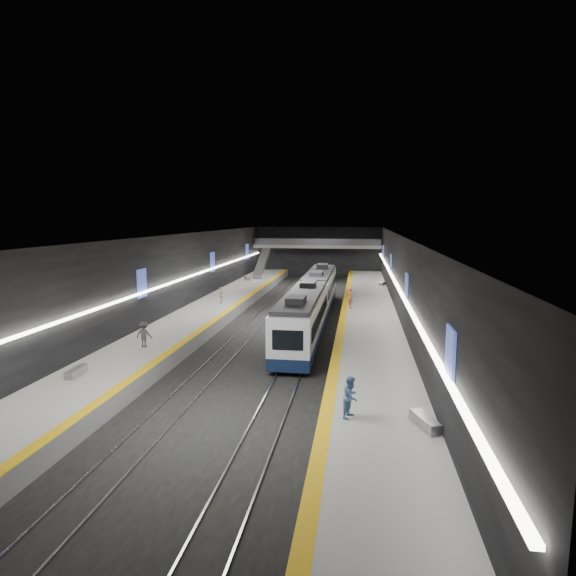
% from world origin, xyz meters
% --- Properties ---
extents(ground, '(70.00, 70.00, 0.00)m').
position_xyz_m(ground, '(0.00, 0.00, 0.00)').
color(ground, black).
rests_on(ground, ground).
extents(ceiling, '(20.00, 70.00, 0.04)m').
position_xyz_m(ceiling, '(0.00, 0.00, 8.00)').
color(ceiling, beige).
rests_on(ceiling, wall_left).
extents(wall_left, '(0.04, 70.00, 8.00)m').
position_xyz_m(wall_left, '(-10.00, 0.00, 4.00)').
color(wall_left, black).
rests_on(wall_left, ground).
extents(wall_right, '(0.04, 70.00, 8.00)m').
position_xyz_m(wall_right, '(10.00, 0.00, 4.00)').
color(wall_right, black).
rests_on(wall_right, ground).
extents(wall_back, '(20.00, 0.04, 8.00)m').
position_xyz_m(wall_back, '(0.00, 35.00, 4.00)').
color(wall_back, black).
rests_on(wall_back, ground).
extents(wall_front, '(20.00, 0.04, 8.00)m').
position_xyz_m(wall_front, '(0.00, -35.00, 4.00)').
color(wall_front, black).
rests_on(wall_front, ground).
extents(platform_left, '(5.00, 70.00, 1.00)m').
position_xyz_m(platform_left, '(-7.50, 0.00, 0.50)').
color(platform_left, slate).
rests_on(platform_left, ground).
extents(tile_surface_left, '(5.00, 70.00, 0.02)m').
position_xyz_m(tile_surface_left, '(-7.50, 0.00, 1.01)').
color(tile_surface_left, '#9F9F9A').
rests_on(tile_surface_left, platform_left).
extents(tactile_strip_left, '(0.60, 70.00, 0.02)m').
position_xyz_m(tactile_strip_left, '(-5.30, 0.00, 1.02)').
color(tactile_strip_left, '#EDB30C').
rests_on(tactile_strip_left, platform_left).
extents(platform_right, '(5.00, 70.00, 1.00)m').
position_xyz_m(platform_right, '(7.50, 0.00, 0.50)').
color(platform_right, slate).
rests_on(platform_right, ground).
extents(tile_surface_right, '(5.00, 70.00, 0.02)m').
position_xyz_m(tile_surface_right, '(7.50, 0.00, 1.01)').
color(tile_surface_right, '#9F9F9A').
rests_on(tile_surface_right, platform_right).
extents(tactile_strip_right, '(0.60, 70.00, 0.02)m').
position_xyz_m(tactile_strip_right, '(5.30, 0.00, 1.02)').
color(tactile_strip_right, '#EDB30C').
rests_on(tactile_strip_right, platform_right).
extents(rails, '(6.52, 70.00, 0.12)m').
position_xyz_m(rails, '(-0.00, 0.00, 0.06)').
color(rails, gray).
rests_on(rails, ground).
extents(train, '(2.69, 30.05, 3.60)m').
position_xyz_m(train, '(2.50, -0.23, 2.20)').
color(train, '#0F1B37').
rests_on(train, ground).
extents(ad_posters, '(19.94, 53.50, 2.20)m').
position_xyz_m(ad_posters, '(-0.00, 1.00, 4.50)').
color(ad_posters, '#3A4EB0').
rests_on(ad_posters, wall_left).
extents(cove_light_left, '(0.25, 68.60, 0.12)m').
position_xyz_m(cove_light_left, '(-9.80, 0.00, 3.80)').
color(cove_light_left, white).
rests_on(cove_light_left, wall_left).
extents(cove_light_right, '(0.25, 68.60, 0.12)m').
position_xyz_m(cove_light_right, '(9.80, 0.00, 3.80)').
color(cove_light_right, white).
rests_on(cove_light_right, wall_right).
extents(mezzanine_bridge, '(20.00, 3.00, 1.50)m').
position_xyz_m(mezzanine_bridge, '(0.00, 32.93, 5.04)').
color(mezzanine_bridge, gray).
rests_on(mezzanine_bridge, wall_left).
extents(escalator, '(1.20, 7.50, 3.92)m').
position_xyz_m(escalator, '(-7.50, 26.00, 2.90)').
color(escalator, '#99999E').
rests_on(escalator, platform_left).
extents(bench_left_near, '(0.59, 1.72, 0.41)m').
position_xyz_m(bench_left_near, '(-8.51, -19.33, 1.21)').
color(bench_left_near, '#99999E').
rests_on(bench_left_near, platform_left).
extents(bench_left_far, '(1.34, 2.11, 0.50)m').
position_xyz_m(bench_left_far, '(-8.58, 21.38, 1.25)').
color(bench_left_far, '#99999E').
rests_on(bench_left_far, platform_left).
extents(bench_right_near, '(1.15, 1.90, 0.45)m').
position_xyz_m(bench_right_near, '(9.41, -23.21, 1.23)').
color(bench_right_near, '#99999E').
rests_on(bench_right_near, platform_right).
extents(bench_right_far, '(0.97, 1.76, 0.41)m').
position_xyz_m(bench_right_far, '(9.50, 19.01, 1.21)').
color(bench_right_far, '#99999E').
rests_on(bench_right_far, platform_right).
extents(passenger_right_a, '(0.51, 0.74, 1.94)m').
position_xyz_m(passenger_right_a, '(5.86, 2.58, 1.97)').
color(passenger_right_a, '#CC574C').
rests_on(passenger_right_a, platform_right).
extents(passenger_right_b, '(0.98, 1.08, 1.81)m').
position_xyz_m(passenger_right_b, '(6.37, -22.67, 1.90)').
color(passenger_right_b, '#5382B5').
rests_on(passenger_right_b, platform_right).
extents(passenger_left_a, '(0.51, 0.98, 1.61)m').
position_xyz_m(passenger_left_a, '(-7.02, 3.37, 1.80)').
color(passenger_left_a, beige).
rests_on(passenger_left_a, platform_left).
extents(passenger_left_b, '(1.14, 0.69, 1.73)m').
position_xyz_m(passenger_left_b, '(-7.36, -13.35, 1.86)').
color(passenger_left_b, '#3F3E45').
rests_on(passenger_left_b, platform_left).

